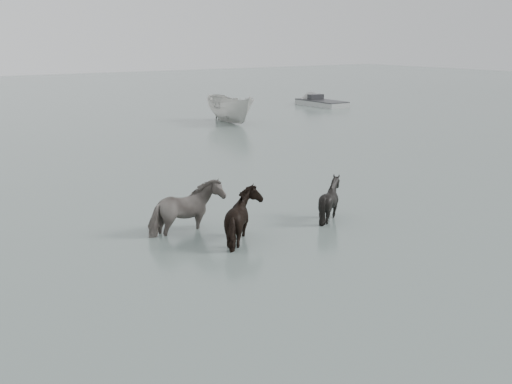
# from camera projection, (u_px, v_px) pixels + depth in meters

# --- Properties ---
(ground) EXTENTS (140.00, 140.00, 0.00)m
(ground) POSITION_uv_depth(u_px,v_px,m) (276.00, 236.00, 15.89)
(ground) COLOR #54645D
(ground) RESTS_ON ground
(pony_pinto) EXTENTS (2.05, 1.12, 1.66)m
(pony_pinto) POSITION_uv_depth(u_px,v_px,m) (186.00, 200.00, 16.01)
(pony_pinto) COLOR black
(pony_pinto) RESTS_ON ground
(pony_dark) EXTENTS (1.69, 1.84, 1.56)m
(pony_dark) POSITION_uv_depth(u_px,v_px,m) (246.00, 210.00, 15.36)
(pony_dark) COLOR black
(pony_dark) RESTS_ON ground
(pony_black) EXTENTS (1.37, 1.25, 1.36)m
(pony_black) POSITION_uv_depth(u_px,v_px,m) (330.00, 194.00, 17.23)
(pony_black) COLOR black
(pony_black) RESTS_ON ground
(boat_small) EXTENTS (2.07, 4.61, 1.73)m
(boat_small) POSITION_uv_depth(u_px,v_px,m) (231.00, 107.00, 36.17)
(boat_small) COLOR #BCBCB7
(boat_small) RESTS_ON ground
(skiff_port) EXTENTS (1.66, 5.70, 0.75)m
(skiff_port) POSITION_uv_depth(u_px,v_px,m) (322.00, 100.00, 44.92)
(skiff_port) COLOR #9DA09E
(skiff_port) RESTS_ON ground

